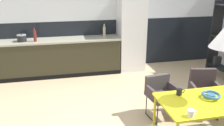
# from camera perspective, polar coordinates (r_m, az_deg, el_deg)

# --- Properties ---
(back_wall_splashback_dark) EXTENTS (6.96, 0.12, 1.30)m
(back_wall_splashback_dark) POSITION_cam_1_polar(r_m,az_deg,el_deg) (6.43, -2.24, 4.76)
(back_wall_splashback_dark) COLOR black
(back_wall_splashback_dark) RESTS_ON ground
(kitchen_counter) EXTENTS (3.70, 0.63, 0.92)m
(kitchen_counter) POSITION_cam_1_polar(r_m,az_deg,el_deg) (6.06, -15.67, 1.21)
(kitchen_counter) COLOR #302D1D
(kitchen_counter) RESTS_ON ground
(refrigerator_column) EXTENTS (0.66, 0.60, 2.02)m
(refrigerator_column) POSITION_cam_1_polar(r_m,az_deg,el_deg) (6.16, 4.67, 7.47)
(refrigerator_column) COLOR silver
(refrigerator_column) RESTS_ON ground
(dining_table) EXTENTS (1.58, 0.77, 0.73)m
(dining_table) POSITION_cam_1_polar(r_m,az_deg,el_deg) (3.61, 23.91, -8.82)
(dining_table) COLOR gold
(dining_table) RESTS_ON ground
(armchair_by_stool) EXTENTS (0.54, 0.53, 0.73)m
(armchair_by_stool) POSITION_cam_1_polar(r_m,az_deg,el_deg) (4.16, 11.80, -6.59)
(armchair_by_stool) COLOR #3B3435
(armchair_by_stool) RESTS_ON ground
(armchair_near_window) EXTENTS (0.57, 0.56, 0.81)m
(armchair_near_window) POSITION_cam_1_polar(r_m,az_deg,el_deg) (4.46, 21.50, -5.38)
(armchair_near_window) COLOR #3B3435
(armchair_near_window) RESTS_ON ground
(fruit_bowl) EXTENTS (0.26, 0.26, 0.07)m
(fruit_bowl) POSITION_cam_1_polar(r_m,az_deg,el_deg) (3.59, 22.97, -7.22)
(fruit_bowl) COLOR #33607F
(fruit_bowl) RESTS_ON dining_table
(mug_dark_espresso) EXTENTS (0.13, 0.08, 0.09)m
(mug_dark_espresso) POSITION_cam_1_polar(r_m,az_deg,el_deg) (3.54, 16.12, -6.75)
(mug_dark_espresso) COLOR black
(mug_dark_espresso) RESTS_ON dining_table
(mug_short_terracotta) EXTENTS (0.13, 0.09, 0.09)m
(mug_short_terracotta) POSITION_cam_1_polar(r_m,az_deg,el_deg) (3.05, 18.67, -11.52)
(mug_short_terracotta) COLOR white
(mug_short_terracotta) RESTS_ON dining_table
(cooking_pot) EXTENTS (0.22, 0.22, 0.18)m
(cooking_pot) POSITION_cam_1_polar(r_m,az_deg,el_deg) (5.96, -21.13, 5.69)
(cooking_pot) COLOR black
(cooking_pot) RESTS_ON kitchen_counter
(bottle_vinegar_dark) EXTENTS (0.07, 0.07, 0.31)m
(bottle_vinegar_dark) POSITION_cam_1_polar(r_m,az_deg,el_deg) (5.84, -18.28, 6.33)
(bottle_vinegar_dark) COLOR maroon
(bottle_vinegar_dark) RESTS_ON kitchen_counter
(bottle_spice_small) EXTENTS (0.07, 0.07, 0.31)m
(bottle_spice_small) POSITION_cam_1_polar(r_m,az_deg,el_deg) (6.11, -1.94, 7.80)
(bottle_spice_small) COLOR tan
(bottle_spice_small) RESTS_ON kitchen_counter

